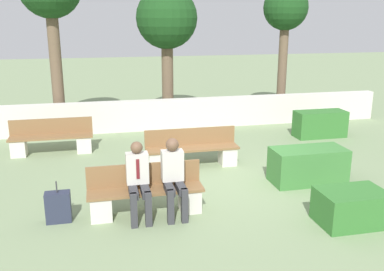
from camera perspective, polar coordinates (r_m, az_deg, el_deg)
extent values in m
plane|color=gray|center=(9.20, 3.87, -6.04)|extent=(60.00, 60.00, 0.00)
cube|color=beige|center=(13.35, -1.65, 2.93)|extent=(13.33, 0.30, 0.93)
cube|color=brown|center=(7.56, -6.15, -7.35)|extent=(2.02, 0.44, 0.05)
cube|color=brown|center=(7.70, -6.41, -5.12)|extent=(2.02, 0.04, 0.40)
cube|color=beige|center=(7.62, -12.02, -9.36)|extent=(0.36, 0.40, 0.42)
cube|color=beige|center=(7.77, -0.31, -8.51)|extent=(0.36, 0.40, 0.42)
cube|color=brown|center=(9.86, 0.07, -1.75)|extent=(2.16, 0.44, 0.05)
cube|color=brown|center=(10.02, -0.23, -0.12)|extent=(2.16, 0.04, 0.40)
cube|color=beige|center=(9.79, -4.78, -3.38)|extent=(0.36, 0.40, 0.42)
cube|color=beige|center=(10.14, 4.76, -2.71)|extent=(0.36, 0.40, 0.42)
cube|color=brown|center=(11.38, -18.26, -0.19)|extent=(2.06, 0.44, 0.05)
cube|color=brown|center=(11.56, -18.25, 1.20)|extent=(2.06, 0.04, 0.40)
cube|color=beige|center=(11.56, -22.10, -1.54)|extent=(0.36, 0.40, 0.42)
cube|color=beige|center=(11.39, -14.18, -1.10)|extent=(0.36, 0.40, 0.42)
cube|color=#333338|center=(7.31, -7.83, -7.46)|extent=(0.14, 0.46, 0.13)
cube|color=#333338|center=(7.33, -6.26, -7.35)|extent=(0.14, 0.46, 0.13)
cube|color=#333338|center=(7.20, -7.76, -9.90)|extent=(0.11, 0.11, 0.60)
cube|color=#333338|center=(7.22, -5.83, -9.76)|extent=(0.11, 0.11, 0.60)
cube|color=beige|center=(7.42, -7.31, -4.31)|extent=(0.38, 0.22, 0.54)
sphere|color=brown|center=(7.29, -7.40, -1.60)|extent=(0.21, 0.21, 0.21)
cube|color=maroon|center=(7.31, -7.23, -4.47)|extent=(0.06, 0.01, 0.35)
cube|color=#333338|center=(7.38, -3.05, -7.11)|extent=(0.14, 0.46, 0.13)
cube|color=#333338|center=(7.41, -1.51, -6.99)|extent=(0.14, 0.46, 0.13)
cube|color=#333338|center=(7.27, -2.87, -9.52)|extent=(0.11, 0.11, 0.60)
cube|color=#333338|center=(7.31, -0.99, -9.36)|extent=(0.11, 0.11, 0.60)
cube|color=beige|center=(7.50, -2.64, -4.00)|extent=(0.38, 0.22, 0.54)
sphere|color=brown|center=(7.36, -2.65, -1.23)|extent=(0.23, 0.23, 0.23)
cube|color=#33702D|center=(12.95, 16.69, 1.49)|extent=(1.47, 0.61, 0.76)
cube|color=#33702D|center=(7.75, 20.47, -8.95)|extent=(1.11, 0.76, 0.58)
cube|color=#3D7A38|center=(9.32, 15.20, -3.87)|extent=(1.55, 0.73, 0.74)
cube|color=#282D42|center=(7.68, -17.40, -9.09)|extent=(0.42, 0.23, 0.53)
cylinder|color=#333338|center=(7.54, -17.62, -6.56)|extent=(0.02, 0.02, 0.20)
cylinder|color=brown|center=(13.56, -17.64, 8.40)|extent=(0.35, 0.35, 3.73)
cylinder|color=brown|center=(14.40, -3.27, 7.62)|extent=(0.38, 0.38, 2.80)
sphere|color=#194219|center=(14.27, -3.40, 15.39)|extent=(1.98, 1.98, 1.98)
cylinder|color=brown|center=(15.39, 11.94, 8.70)|extent=(0.31, 0.31, 3.27)
sphere|color=#194219|center=(15.30, 12.38, 16.33)|extent=(1.50, 1.50, 1.50)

